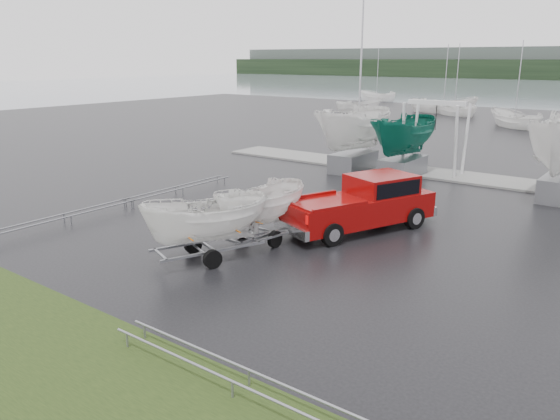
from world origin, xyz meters
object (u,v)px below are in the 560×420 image
object	(u,v)px
boat_hoist	(435,127)
trailer_hitched	(205,180)
pickup_truck	(366,202)
trailer_parked	(261,170)

from	to	relation	value
boat_hoist	trailer_hitched	bearing A→B (deg)	-91.97
trailer_hitched	boat_hoist	bearing A→B (deg)	110.13
trailer_hitched	boat_hoist	world-z (taller)	trailer_hitched
trailer_hitched	boat_hoist	size ratio (longest dim) A/B	1.18
pickup_truck	trailer_parked	distance (m)	4.50
pickup_truck	trailer_hitched	size ratio (longest dim) A/B	1.32
trailer_hitched	trailer_parked	xyz separation A→B (m)	(0.26, 2.49, -0.05)
trailer_parked	boat_hoist	size ratio (longest dim) A/B	1.16
trailer_hitched	boat_hoist	distance (m)	17.57
trailer_parked	boat_hoist	xyz separation A→B (m)	(0.35, 15.07, 0.07)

